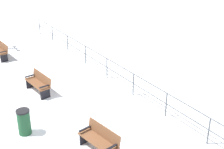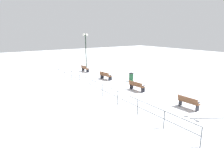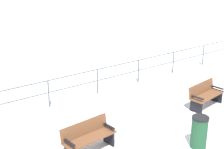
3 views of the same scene
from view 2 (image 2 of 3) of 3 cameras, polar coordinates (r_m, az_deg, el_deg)
ground_plane at (r=18.66m, az=2.60°, el=-2.99°), size 80.00×80.00×0.00m
bench_nearest at (r=13.73m, az=22.10°, el=-7.77°), size 0.57×1.45×0.86m
bench_second at (r=16.63m, az=7.45°, el=-3.41°), size 0.68×1.59×0.86m
bench_third at (r=20.41m, az=-1.97°, el=-0.33°), size 0.78×1.59×0.85m
bench_fourth at (r=24.63m, az=-8.22°, el=1.81°), size 0.54×1.39×0.84m
lamppost_middle at (r=27.05m, az=-7.98°, el=9.17°), size 0.32×1.16×4.85m
waterfront_railing at (r=16.71m, az=-6.71°, el=-2.47°), size 0.05×20.77×1.02m
trash_bin at (r=19.57m, az=5.84°, el=-0.87°), size 0.47×0.47×0.94m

